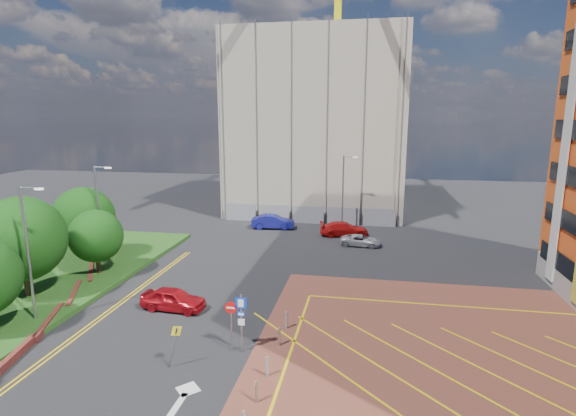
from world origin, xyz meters
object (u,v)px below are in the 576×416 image
(tree_b, at_px, (21,239))
(car_red_back, at_px, (344,229))
(sign_cluster, at_px, (237,317))
(car_silver_back, at_px, (361,240))
(lamp_left_far, at_px, (99,211))
(tree_d, at_px, (84,217))
(lamp_left_near, at_px, (28,248))
(lamp_back, at_px, (344,190))
(tree_c, at_px, (96,236))
(car_blue_back, at_px, (273,222))
(warning_sign, at_px, (174,341))
(car_red_left, at_px, (173,299))

(tree_b, xyz_separation_m, car_red_back, (19.88, 20.31, -3.52))
(sign_cluster, distance_m, car_silver_back, 21.76)
(lamp_left_far, bearing_deg, tree_d, 154.32)
(lamp_left_near, height_order, lamp_left_far, same)
(lamp_left_far, xyz_separation_m, lamp_back, (18.50, 16.00, -0.30))
(tree_c, bearing_deg, sign_cluster, -33.16)
(car_blue_back, bearing_deg, tree_d, 130.68)
(sign_cluster, bearing_deg, car_blue_back, 98.20)
(lamp_back, relative_size, car_blue_back, 1.72)
(lamp_back, distance_m, car_red_back, 4.54)
(lamp_left_near, distance_m, warning_sign, 11.10)
(sign_cluster, relative_size, car_blue_back, 0.69)
(lamp_left_near, bearing_deg, car_red_back, 54.22)
(car_blue_back, bearing_deg, car_silver_back, -123.73)
(tree_d, relative_size, car_red_left, 1.47)
(lamp_left_far, height_order, car_red_back, lamp_left_far)
(lamp_left_near, relative_size, sign_cluster, 2.50)
(sign_cluster, xyz_separation_m, warning_sign, (-2.56, -2.07, -0.52))
(tree_d, xyz_separation_m, car_silver_back, (22.66, 8.89, -3.34))
(lamp_left_near, distance_m, car_red_left, 8.82)
(warning_sign, distance_m, car_red_left, 7.10)
(sign_cluster, bearing_deg, lamp_left_near, 175.44)
(tree_d, relative_size, lamp_left_near, 0.76)
(car_red_back, xyz_separation_m, car_silver_back, (1.78, -3.42, -0.18))
(tree_c, relative_size, car_red_back, 0.99)
(warning_sign, distance_m, car_silver_back, 24.48)
(warning_sign, distance_m, car_blue_back, 28.02)
(tree_c, height_order, car_silver_back, tree_c)
(tree_b, distance_m, car_blue_back, 25.25)
(car_red_left, bearing_deg, warning_sign, -151.07)
(car_silver_back, bearing_deg, car_blue_back, 67.24)
(lamp_left_near, height_order, lamp_back, lamp_left_near)
(lamp_left_far, height_order, warning_sign, lamp_left_far)
(tree_c, xyz_separation_m, car_red_left, (8.24, -4.69, -2.49))
(warning_sign, bearing_deg, car_silver_back, 69.87)
(lamp_back, distance_m, car_blue_back, 8.40)
(lamp_back, relative_size, car_red_left, 1.93)
(sign_cluster, bearing_deg, car_red_left, 142.10)
(tree_c, xyz_separation_m, sign_cluster, (13.80, -9.02, -1.24))
(lamp_back, relative_size, car_red_back, 1.62)
(lamp_left_far, bearing_deg, sign_cluster, -36.82)
(tree_b, height_order, car_red_left, tree_b)
(lamp_back, bearing_deg, car_blue_back, -171.75)
(tree_b, bearing_deg, warning_sign, -24.68)
(tree_b, height_order, lamp_back, lamp_back)
(lamp_back, bearing_deg, tree_b, -130.41)
(warning_sign, xyz_separation_m, car_silver_back, (8.42, 22.97, -0.90))
(tree_b, bearing_deg, tree_c, 68.20)
(lamp_left_far, bearing_deg, tree_b, -98.77)
(car_blue_back, height_order, car_red_back, car_blue_back)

